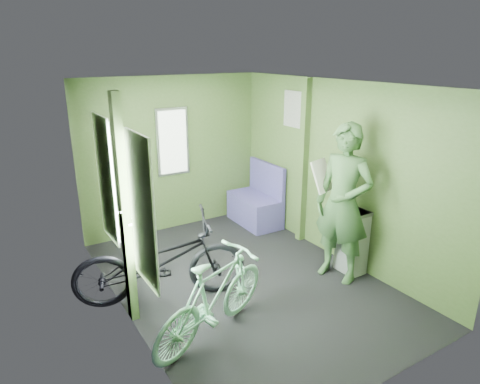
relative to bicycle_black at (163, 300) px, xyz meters
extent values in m
plane|color=black|center=(0.98, -0.14, 0.00)|extent=(4.00, 4.00, 0.00)
cube|color=silver|center=(0.98, -0.14, 2.30)|extent=(2.80, 4.00, 0.02)
cube|color=#3D5527|center=(0.98, 1.86, 1.15)|extent=(2.80, 0.02, 2.30)
cube|color=#3D5527|center=(0.98, -2.14, 1.15)|extent=(2.80, 0.02, 2.30)
cube|color=#3D5527|center=(-0.42, -0.14, 1.15)|extent=(0.02, 4.00, 2.30)
cube|color=#3D5527|center=(2.38, -0.14, 1.15)|extent=(0.02, 4.00, 2.30)
cube|color=#3D5527|center=(-0.38, -0.14, 1.15)|extent=(0.08, 0.12, 2.30)
cube|color=silver|center=(-0.37, -0.69, 1.35)|extent=(0.02, 0.56, 1.34)
cube|color=silver|center=(-0.37, 0.41, 1.35)|extent=(0.02, 0.56, 1.34)
cube|color=white|center=(-0.36, -0.69, 1.88)|extent=(0.00, 0.12, 0.12)
cube|color=white|center=(-0.36, 0.41, 1.88)|extent=(0.00, 0.12, 0.12)
cylinder|color=silver|center=(-0.31, -0.14, 1.10)|extent=(0.03, 0.40, 0.03)
cube|color=#3D5527|center=(2.33, 0.46, 1.15)|extent=(0.10, 0.10, 2.30)
cube|color=white|center=(2.36, 0.76, 1.85)|extent=(0.02, 0.40, 0.50)
cube|color=silver|center=(0.98, 1.82, 1.35)|extent=(0.50, 0.02, 1.00)
imported|color=black|center=(0.00, 0.00, 0.00)|extent=(1.99, 1.25, 1.03)
imported|color=#98E9C2|center=(0.17, -0.89, 0.00)|extent=(1.62, 1.08, 0.97)
imported|color=#375B31|center=(2.02, -0.63, 0.94)|extent=(0.63, 0.79, 1.88)
cube|color=silver|center=(1.93, -0.35, 1.22)|extent=(0.34, 0.25, 0.37)
cube|color=gray|center=(2.24, -0.62, 0.41)|extent=(0.24, 0.33, 0.81)
cube|color=navy|center=(2.10, 1.31, 0.23)|extent=(0.53, 0.93, 0.46)
cube|color=navy|center=(2.33, 1.31, 0.71)|extent=(0.08, 0.92, 0.51)
camera|label=1|loc=(-1.46, -3.95, 2.63)|focal=32.00mm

